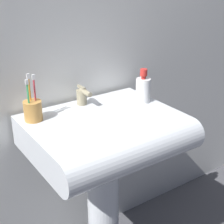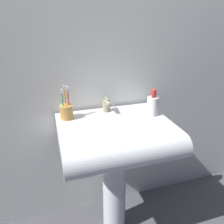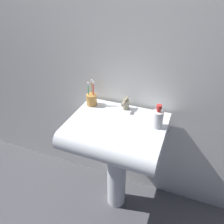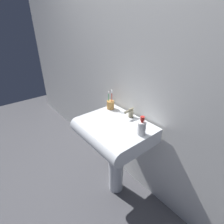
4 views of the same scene
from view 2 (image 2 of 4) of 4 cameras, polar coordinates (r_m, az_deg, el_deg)
wall_back at (r=1.33m, az=-2.86°, el=17.87°), size 5.00×0.05×2.40m
sink_pedestal at (r=1.47m, az=0.60°, el=-19.30°), size 0.15×0.15×0.67m
sink_basin at (r=1.19m, az=1.42°, el=-6.64°), size 0.61×0.51×0.13m
faucet at (r=1.32m, az=-1.42°, el=1.80°), size 0.05×0.10×0.08m
toothbrush_cup at (r=1.25m, az=-11.83°, el=0.17°), size 0.07×0.07×0.19m
soap_bottle at (r=1.29m, az=10.55°, el=1.77°), size 0.07×0.07×0.15m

